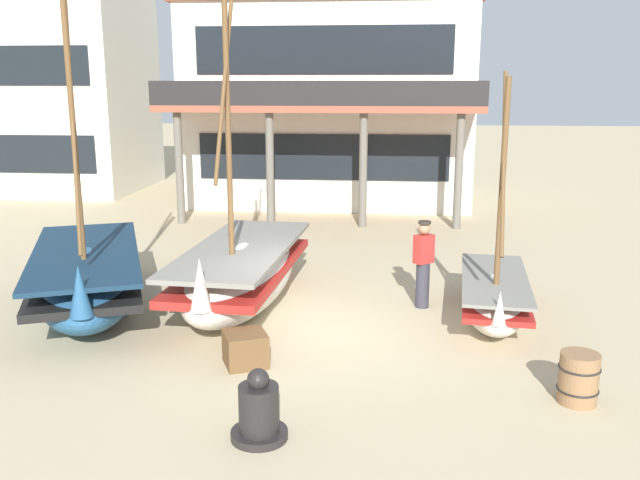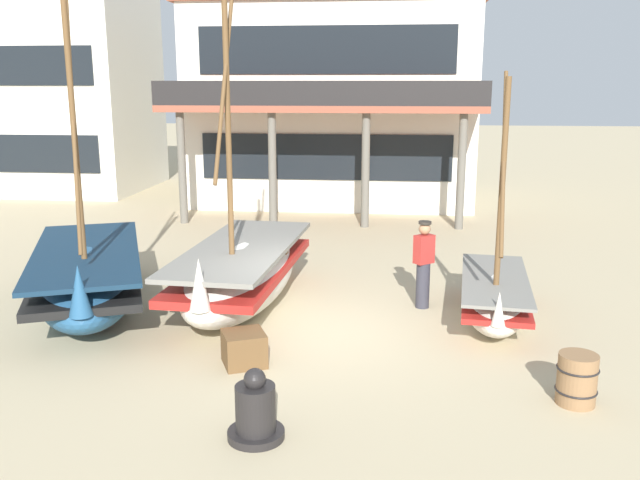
# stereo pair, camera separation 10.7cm
# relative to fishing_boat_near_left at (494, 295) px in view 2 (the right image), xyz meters

# --- Properties ---
(ground_plane) EXTENTS (120.00, 120.00, 0.00)m
(ground_plane) POSITION_rel_fishing_boat_near_left_xyz_m (-3.17, -0.95, -0.46)
(ground_plane) COLOR tan
(fishing_boat_near_left) EXTENTS (1.50, 3.53, 4.41)m
(fishing_boat_near_left) POSITION_rel_fishing_boat_near_left_xyz_m (0.00, 0.00, 0.00)
(fishing_boat_near_left) COLOR silver
(fishing_boat_near_left) RESTS_ON ground
(fishing_boat_centre_large) EXTENTS (3.64, 5.42, 5.83)m
(fishing_boat_centre_large) POSITION_rel_fishing_boat_near_left_xyz_m (-7.53, -0.24, 0.18)
(fishing_boat_centre_large) COLOR #23517A
(fishing_boat_centre_large) RESTS_ON ground
(fishing_boat_far_right) EXTENTS (2.05, 5.03, 6.67)m
(fishing_boat_far_right) POSITION_rel_fishing_boat_near_left_xyz_m (-4.69, 0.24, 0.21)
(fishing_boat_far_right) COLOR silver
(fishing_boat_far_right) RESTS_ON ground
(fisherman_by_hull) EXTENTS (0.42, 0.40, 1.68)m
(fisherman_by_hull) POSITION_rel_fishing_boat_near_left_xyz_m (-1.25, 0.58, 0.37)
(fisherman_by_hull) COLOR #33333D
(fisherman_by_hull) RESTS_ON ground
(capstan_winch) EXTENTS (0.70, 0.70, 0.90)m
(capstan_winch) POSITION_rel_fishing_boat_near_left_xyz_m (-3.45, -4.60, -0.12)
(capstan_winch) COLOR black
(capstan_winch) RESTS_ON ground
(wooden_barrel) EXTENTS (0.56, 0.56, 0.70)m
(wooden_barrel) POSITION_rel_fishing_boat_near_left_xyz_m (0.64, -3.25, -0.11)
(wooden_barrel) COLOR olive
(wooden_barrel) RESTS_ON ground
(cargo_crate) EXTENTS (0.81, 0.81, 0.51)m
(cargo_crate) POSITION_rel_fishing_boat_near_left_xyz_m (-4.07, -2.44, -0.21)
(cargo_crate) COLOR brown
(cargo_crate) RESTS_ON ground
(harbor_building_main) EXTENTS (10.09, 9.00, 7.03)m
(harbor_building_main) POSITION_rel_fishing_boat_near_left_xyz_m (-4.06, 13.17, 3.06)
(harbor_building_main) COLOR silver
(harbor_building_main) RESTS_ON ground
(harbor_building_annex) EXTENTS (7.29, 6.05, 9.58)m
(harbor_building_annex) POSITION_rel_fishing_boat_near_left_xyz_m (-15.32, 14.34, 4.34)
(harbor_building_annex) COLOR silver
(harbor_building_annex) RESTS_ON ground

